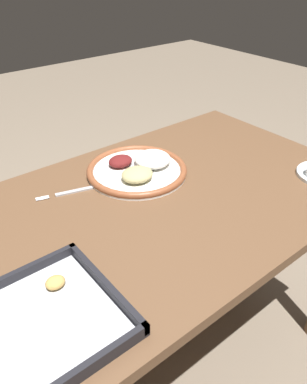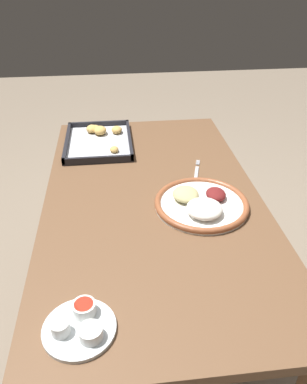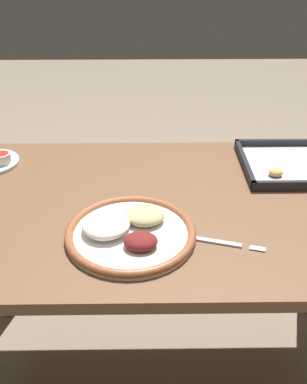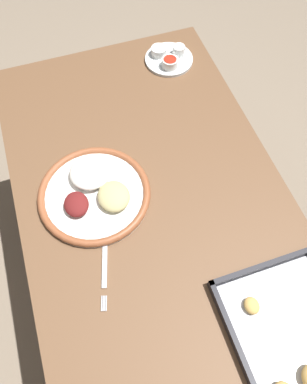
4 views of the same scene
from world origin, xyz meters
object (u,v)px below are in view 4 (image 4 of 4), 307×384
at_px(fork, 105,265).
at_px(saucer_plate, 169,57).
at_px(dinner_plate, 94,192).
at_px(baking_tray, 300,350).

height_order(fork, saucer_plate, saucer_plate).
distance_m(dinner_plate, baking_tray, 0.61).
relative_size(saucer_plate, baking_tray, 0.45).
bearing_deg(fork, dinner_plate, -171.47).
distance_m(dinner_plate, saucer_plate, 0.55).
xyz_separation_m(fork, saucer_plate, (-0.62, 0.39, 0.01)).
bearing_deg(dinner_plate, fork, -7.56).
distance_m(fork, baking_tray, 0.47).
relative_size(fork, saucer_plate, 1.20).
xyz_separation_m(dinner_plate, fork, (0.20, -0.03, -0.01)).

